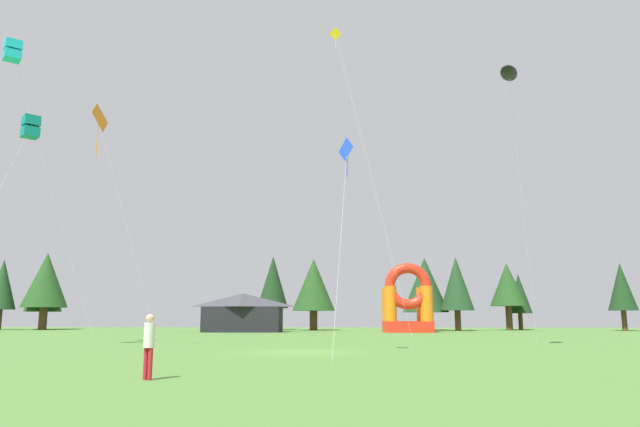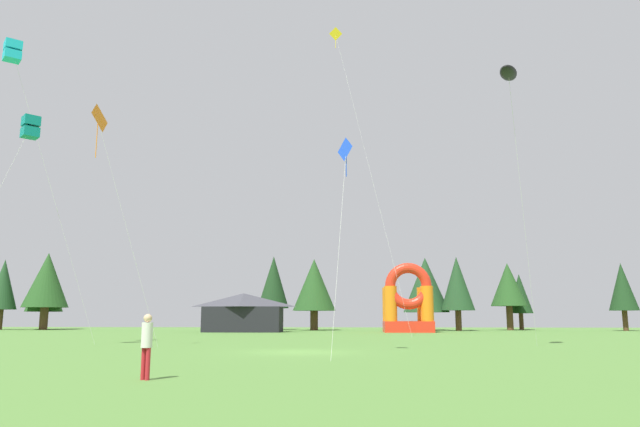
{
  "view_description": "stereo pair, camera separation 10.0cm",
  "coord_description": "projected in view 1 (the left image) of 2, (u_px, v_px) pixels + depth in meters",
  "views": [
    {
      "loc": [
        2.29,
        -27.28,
        1.61
      ],
      "look_at": [
        0.0,
        14.55,
        8.92
      ],
      "focal_mm": 33.07,
      "sensor_mm": 36.0,
      "label": 1
    },
    {
      "loc": [
        2.39,
        -27.27,
        1.61
      ],
      "look_at": [
        0.0,
        14.55,
        8.92
      ],
      "focal_mm": 33.07,
      "sensor_mm": 36.0,
      "label": 2
    }
  ],
  "objects": [
    {
      "name": "tree_row_3",
      "position": [
        273.0,
        283.0,
        70.7
      ],
      "size": [
        3.71,
        3.71,
        8.76
      ],
      "color": "#4C331E",
      "rests_on": "ground_plane"
    },
    {
      "name": "kite_yellow_diamond",
      "position": [
        337.0,
        40.0,
        54.51
      ],
      "size": [
        6.32,
        5.24,
        27.84
      ],
      "color": "yellow",
      "rests_on": "ground_plane"
    },
    {
      "name": "kite_blue_diamond",
      "position": [
        348.0,
        153.0,
        26.72
      ],
      "size": [
        0.95,
        4.32,
        9.42
      ],
      "color": "blue",
      "rests_on": "ground_plane"
    },
    {
      "name": "tree_row_4",
      "position": [
        314.0,
        285.0,
        68.54
      ],
      "size": [
        4.96,
        4.96,
        8.23
      ],
      "color": "#4C331E",
      "rests_on": "ground_plane"
    },
    {
      "name": "tree_row_1",
      "position": [
        45.0,
        283.0,
        73.59
      ],
      "size": [
        4.41,
        4.41,
        9.21
      ],
      "color": "#4C331E",
      "rests_on": "ground_plane"
    },
    {
      "name": "tree_row_2",
      "position": [
        46.0,
        280.0,
        71.07
      ],
      "size": [
        5.3,
        5.3,
        9.21
      ],
      "color": "#4C331E",
      "rests_on": "ground_plane"
    },
    {
      "name": "tree_row_7",
      "position": [
        507.0,
        285.0,
        69.0
      ],
      "size": [
        4.15,
        4.15,
        7.79
      ],
      "color": "#4C331E",
      "rests_on": "ground_plane"
    },
    {
      "name": "festival_tent",
      "position": [
        243.0,
        313.0,
        60.56
      ],
      "size": [
        7.86,
        3.7,
        3.94
      ],
      "color": "black",
      "rests_on": "ground_plane"
    },
    {
      "name": "tree_row_8",
      "position": [
        519.0,
        294.0,
        71.1
      ],
      "size": [
        2.9,
        2.9,
        6.65
      ],
      "color": "#4C331E",
      "rests_on": "ground_plane"
    },
    {
      "name": "tree_row_6",
      "position": [
        456.0,
        284.0,
        66.21
      ],
      "size": [
        3.73,
        3.73,
        8.23
      ],
      "color": "#4C331E",
      "rests_on": "ground_plane"
    },
    {
      "name": "kite_cyan_box",
      "position": [
        13.0,
        51.0,
        33.26
      ],
      "size": [
        4.88,
        4.25,
        16.96
      ],
      "color": "#19B7CC",
      "rests_on": "ground_plane"
    },
    {
      "name": "tree_row_5",
      "position": [
        425.0,
        285.0,
        68.57
      ],
      "size": [
        5.29,
        5.29,
        8.38
      ],
      "color": "#4C331E",
      "rests_on": "ground_plane"
    },
    {
      "name": "inflatable_blue_arch",
      "position": [
        407.0,
        306.0,
        59.78
      ],
      "size": [
        4.91,
        4.6,
        6.91
      ],
      "color": "red",
      "rests_on": "ground_plane"
    },
    {
      "name": "kite_orange_diamond",
      "position": [
        97.0,
        121.0,
        30.91
      ],
      "size": [
        3.34,
        3.08,
        12.35
      ],
      "color": "orange",
      "rests_on": "ground_plane"
    },
    {
      "name": "kite_teal_box",
      "position": [
        31.0,
        127.0,
        31.98
      ],
      "size": [
        3.41,
        3.41,
        12.34
      ],
      "color": "#0C7F7A",
      "rests_on": "ground_plane"
    },
    {
      "name": "tree_row_0",
      "position": [
        2.0,
        285.0,
        71.51
      ],
      "size": [
        3.41,
        3.41,
        8.47
      ],
      "color": "#4C331E",
      "rests_on": "ground_plane"
    },
    {
      "name": "ground_plane",
      "position": [
        302.0,
        352.0,
        26.68
      ],
      "size": [
        120.0,
        120.0,
        0.0
      ],
      "primitive_type": "plane",
      "color": "#548438"
    },
    {
      "name": "kite_black_parafoil",
      "position": [
        509.0,
        74.0,
        30.79
      ],
      "size": [
        2.75,
        5.5,
        14.51
      ],
      "color": "black",
      "rests_on": "ground_plane"
    },
    {
      "name": "tree_row_9",
      "position": [
        621.0,
        287.0,
        65.9
      ],
      "size": [
        3.1,
        3.1,
        7.51
      ],
      "color": "#4C331E",
      "rests_on": "ground_plane"
    },
    {
      "name": "person_far_side",
      "position": [
        149.0,
        340.0,
        15.21
      ],
      "size": [
        0.39,
        0.39,
        1.67
      ],
      "rotation": [
        0.0,
        0.0,
        5.8
      ],
      "color": "#B21E26",
      "rests_on": "ground_plane"
    }
  ]
}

